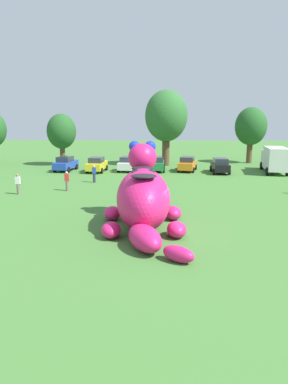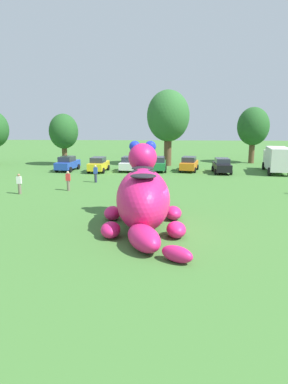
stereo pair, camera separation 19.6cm
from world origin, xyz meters
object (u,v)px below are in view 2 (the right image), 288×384
(car_yellow, at_px, (99,164))
(spectator_wandering, at_px, (19,184))
(box_truck, at_px, (276,159))
(car_white, at_px, (129,164))
(spectator_near_inflatable, at_px, (96,174))
(car_orange, at_px, (189,164))
(car_blue, at_px, (67,164))
(car_green, at_px, (158,164))
(car_black, at_px, (222,166))
(giant_inflatable_creature, at_px, (143,198))
(spectator_mid_field, at_px, (68,181))

(car_yellow, distance_m, spectator_wandering, 13.30)
(box_truck, bearing_deg, car_white, 178.13)
(car_yellow, bearing_deg, spectator_near_inflatable, -82.13)
(spectator_wandering, bearing_deg, car_orange, 42.24)
(car_blue, relative_size, car_green, 1.04)
(car_black, bearing_deg, spectator_near_inflatable, -153.57)
(car_white, xyz_separation_m, car_green, (3.44, 0.01, 0.00))
(car_black, bearing_deg, car_blue, 177.07)
(car_blue, distance_m, car_orange, 14.51)
(giant_inflatable_creature, distance_m, spectator_wandering, 13.80)
(car_black, relative_size, spectator_mid_field, 2.41)
(car_yellow, bearing_deg, giant_inflatable_creature, -73.13)
(car_orange, height_order, spectator_wandering, car_orange)
(giant_inflatable_creature, relative_size, car_yellow, 2.19)
(car_white, xyz_separation_m, car_orange, (7.07, 0.22, 0.00))
(spectator_near_inflatable, bearing_deg, car_orange, 39.46)
(spectator_mid_field, bearing_deg, giant_inflatable_creature, -55.13)
(spectator_mid_field, bearing_deg, car_orange, 46.72)
(spectator_wandering, bearing_deg, spectator_near_inflatable, 46.75)
(car_green, bearing_deg, spectator_mid_field, -123.07)
(spectator_mid_field, bearing_deg, car_green, 56.93)
(car_white, height_order, spectator_near_inflatable, car_white)
(spectator_near_inflatable, bearing_deg, car_black, 26.43)
(car_black, height_order, spectator_near_inflatable, car_black)
(car_orange, xyz_separation_m, spectator_mid_field, (-11.32, -12.02, -0.01))
(car_orange, distance_m, spectator_near_inflatable, 12.54)
(car_blue, bearing_deg, spectator_near_inflatable, -57.45)
(car_green, bearing_deg, giant_inflatable_creature, -91.55)
(car_white, distance_m, car_black, 10.77)
(giant_inflatable_creature, distance_m, car_blue, 24.09)
(car_green, height_order, car_orange, same)
(car_green, distance_m, car_black, 7.36)
(car_blue, relative_size, spectator_wandering, 2.51)
(spectator_near_inflatable, xyz_separation_m, spectator_mid_field, (-1.64, -4.05, 0.00))
(car_green, relative_size, car_black, 1.00)
(spectator_wandering, bearing_deg, giant_inflatable_creature, -38.53)
(car_blue, bearing_deg, spectator_wandering, -92.14)
(car_yellow, bearing_deg, spectator_wandering, -109.13)
(giant_inflatable_creature, relative_size, car_green, 2.23)
(giant_inflatable_creature, bearing_deg, car_black, 69.32)
(car_blue, bearing_deg, car_black, -2.93)
(car_green, relative_size, spectator_wandering, 2.42)
(giant_inflatable_creature, relative_size, car_orange, 2.11)
(car_yellow, xyz_separation_m, spectator_wandering, (-4.36, -12.56, -0.01))
(car_black, relative_size, box_truck, 0.62)
(car_yellow, bearing_deg, car_blue, 170.62)
(spectator_mid_field, height_order, spectator_wandering, same)
(car_white, bearing_deg, spectator_wandering, -120.61)
(box_truck, bearing_deg, car_black, -174.78)
(car_orange, xyz_separation_m, spectator_wandering, (-15.00, -13.62, -0.01))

